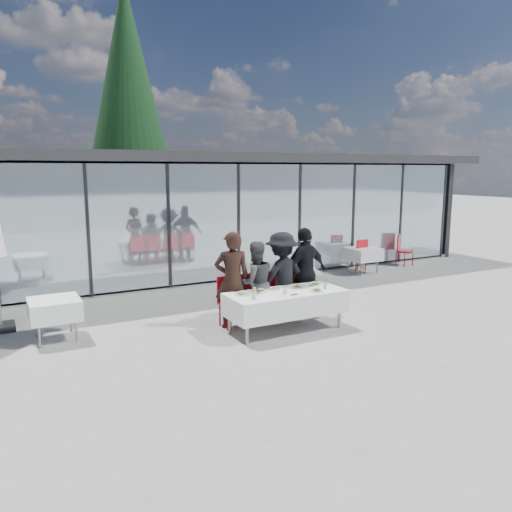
# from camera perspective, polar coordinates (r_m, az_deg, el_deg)

# --- Properties ---
(ground) EXTENTS (90.00, 90.00, 0.00)m
(ground) POSITION_cam_1_polar(r_m,az_deg,el_deg) (9.77, 3.08, -8.11)
(ground) COLOR #999891
(ground) RESTS_ON ground
(pavilion) EXTENTS (14.80, 8.80, 3.44)m
(pavilion) POSITION_cam_1_polar(r_m,az_deg,el_deg) (17.51, -5.19, 6.99)
(pavilion) COLOR gray
(pavilion) RESTS_ON ground
(treeline) EXTENTS (62.50, 2.00, 4.40)m
(treeline) POSITION_cam_1_polar(r_m,az_deg,el_deg) (36.05, -23.91, 7.74)
(treeline) COLOR #1C3D13
(treeline) RESTS_ON ground
(dining_table) EXTENTS (2.26, 0.96, 0.75)m
(dining_table) POSITION_cam_1_polar(r_m,az_deg,el_deg) (9.45, 3.42, -5.34)
(dining_table) COLOR white
(dining_table) RESTS_ON ground
(diner_a) EXTENTS (0.87, 0.87, 1.87)m
(diner_a) POSITION_cam_1_polar(r_m,az_deg,el_deg) (9.53, -2.73, -2.74)
(diner_a) COLOR #311D16
(diner_a) RESTS_ON ground
(diner_chair_a) EXTENTS (0.44, 0.44, 0.97)m
(diner_chair_a) POSITION_cam_1_polar(r_m,az_deg,el_deg) (9.72, -2.99, -4.91)
(diner_chair_a) COLOR red
(diner_chair_a) RESTS_ON ground
(diner_b) EXTENTS (0.89, 0.89, 1.64)m
(diner_b) POSITION_cam_1_polar(r_m,az_deg,el_deg) (9.77, -0.11, -3.09)
(diner_b) COLOR #4A4A4A
(diner_b) RESTS_ON ground
(diner_chair_b) EXTENTS (0.44, 0.44, 0.97)m
(diner_chair_b) POSITION_cam_1_polar(r_m,az_deg,el_deg) (9.93, -0.40, -4.57)
(diner_chair_b) COLOR red
(diner_chair_b) RESTS_ON ground
(diner_c) EXTENTS (1.33, 1.33, 1.79)m
(diner_c) POSITION_cam_1_polar(r_m,az_deg,el_deg) (10.05, 2.97, -2.32)
(diner_c) COLOR black
(diner_c) RESTS_ON ground
(diner_chair_c) EXTENTS (0.44, 0.44, 0.97)m
(diner_chair_c) POSITION_cam_1_polar(r_m,az_deg,el_deg) (10.22, 2.64, -4.16)
(diner_chair_c) COLOR red
(diner_chair_c) RESTS_ON ground
(diner_d) EXTENTS (1.25, 1.25, 1.85)m
(diner_d) POSITION_cam_1_polar(r_m,az_deg,el_deg) (10.34, 5.65, -1.84)
(diner_d) COLOR black
(diner_d) RESTS_ON ground
(diner_chair_d) EXTENTS (0.44, 0.44, 0.97)m
(diner_chair_d) POSITION_cam_1_polar(r_m,az_deg,el_deg) (10.51, 5.29, -3.80)
(diner_chair_d) COLOR red
(diner_chair_d) RESTS_ON ground
(plate_a) EXTENTS (0.27, 0.27, 0.07)m
(plate_a) POSITION_cam_1_polar(r_m,az_deg,el_deg) (9.12, -1.66, -4.34)
(plate_a) COLOR white
(plate_a) RESTS_ON dining_table
(plate_b) EXTENTS (0.27, 0.27, 0.07)m
(plate_b) POSITION_cam_1_polar(r_m,az_deg,el_deg) (9.36, 0.56, -3.96)
(plate_b) COLOR white
(plate_b) RESTS_ON dining_table
(plate_c) EXTENTS (0.27, 0.27, 0.07)m
(plate_c) POSITION_cam_1_polar(r_m,az_deg,el_deg) (9.74, 4.94, -3.46)
(plate_c) COLOR white
(plate_c) RESTS_ON dining_table
(plate_d) EXTENTS (0.27, 0.27, 0.07)m
(plate_d) POSITION_cam_1_polar(r_m,az_deg,el_deg) (9.96, 6.84, -3.20)
(plate_d) COLOR white
(plate_d) RESTS_ON dining_table
(plate_extra) EXTENTS (0.27, 0.27, 0.07)m
(plate_extra) POSITION_cam_1_polar(r_m,az_deg,el_deg) (9.45, 6.97, -3.91)
(plate_extra) COLOR white
(plate_extra) RESTS_ON dining_table
(juice_bottle) EXTENTS (0.06, 0.06, 0.17)m
(juice_bottle) POSITION_cam_1_polar(r_m,az_deg,el_deg) (9.01, -0.21, -4.15)
(juice_bottle) COLOR #9EBF4F
(juice_bottle) RESTS_ON dining_table
(drinking_glasses) EXTENTS (1.64, 0.13, 0.10)m
(drinking_glasses) POSITION_cam_1_polar(r_m,az_deg,el_deg) (9.20, 3.79, -4.08)
(drinking_glasses) COLOR silver
(drinking_glasses) RESTS_ON dining_table
(folded_eyeglasses) EXTENTS (0.14, 0.03, 0.01)m
(folded_eyeglasses) POSITION_cam_1_polar(r_m,az_deg,el_deg) (9.16, 4.40, -4.42)
(folded_eyeglasses) COLOR black
(folded_eyeglasses) RESTS_ON dining_table
(spare_table_left) EXTENTS (0.86, 0.86, 0.74)m
(spare_table_left) POSITION_cam_1_polar(r_m,az_deg,el_deg) (9.63, -22.02, -5.66)
(spare_table_left) COLOR white
(spare_table_left) RESTS_ON ground
(spare_table_right) EXTENTS (0.86, 0.86, 0.74)m
(spare_table_right) POSITION_cam_1_polar(r_m,az_deg,el_deg) (14.99, 12.12, 0.20)
(spare_table_right) COLOR white
(spare_table_right) RESTS_ON ground
(spare_chair_a) EXTENTS (0.62, 0.62, 0.97)m
(spare_chair_a) POSITION_cam_1_polar(r_m,az_deg,el_deg) (16.52, 16.35, 0.85)
(spare_chair_a) COLOR red
(spare_chair_a) RESTS_ON ground
(spare_chair_b) EXTENTS (0.48, 0.48, 0.97)m
(spare_chair_b) POSITION_cam_1_polar(r_m,az_deg,el_deg) (15.14, 11.73, 0.25)
(spare_chair_b) COLOR red
(spare_chair_b) RESTS_ON ground
(lounger) EXTENTS (1.02, 1.46, 0.72)m
(lounger) POSITION_cam_1_polar(r_m,az_deg,el_deg) (14.15, 5.82, -1.42)
(lounger) COLOR silver
(lounger) RESTS_ON ground
(conifer_tree) EXTENTS (4.00, 4.00, 10.50)m
(conifer_tree) POSITION_cam_1_polar(r_m,az_deg,el_deg) (21.81, -14.43, 17.40)
(conifer_tree) COLOR #382316
(conifer_tree) RESTS_ON ground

